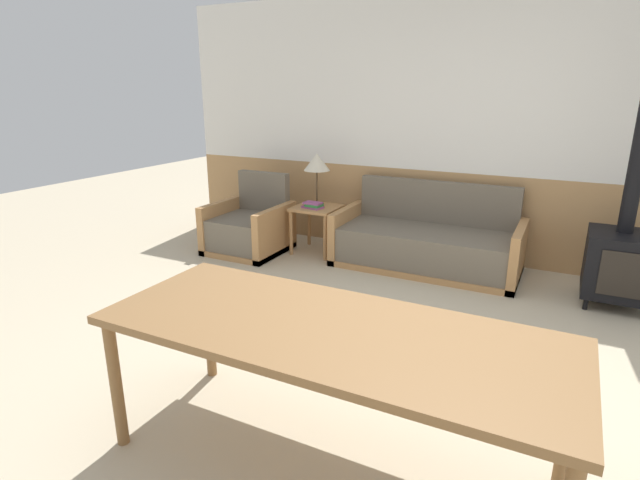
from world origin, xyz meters
The scene contains 9 objects.
ground_plane centered at (0.00, 0.00, 0.00)m, with size 16.00×16.00×0.00m, color beige.
wall_back centered at (0.00, 2.63, 1.35)m, with size 7.20×0.06×2.70m.
couch centered at (-0.49, 2.16, 0.25)m, with size 1.82×0.81×0.83m.
armchair centered at (-2.40, 1.80, 0.25)m, with size 0.79×0.78×0.84m.
side_table centered at (-1.70, 2.09, 0.42)m, with size 0.47×0.47×0.52m.
table_lamp centered at (-1.74, 2.18, 0.97)m, with size 0.28×0.28×0.57m.
book_stack centered at (-1.70, 2.01, 0.55)m, with size 0.23×0.17×0.07m.
dining_table centered at (-0.15, -0.78, 0.67)m, with size 2.14×0.84×0.73m.
wood_stove centered at (1.18, 1.99, 0.54)m, with size 0.52×0.56×2.43m.
Camera 1 is at (0.72, -2.60, 1.76)m, focal length 28.00 mm.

